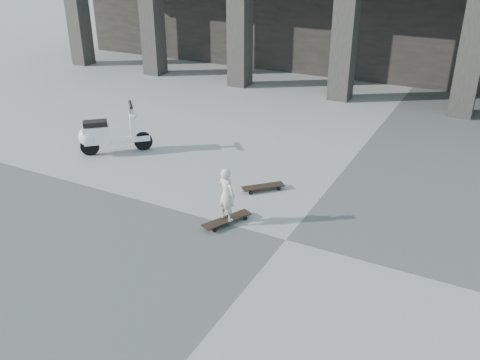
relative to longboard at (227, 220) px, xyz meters
The scene contains 5 objects.
ground 1.14m from the longboard, ahead, with size 90.00×90.00×0.00m, color #4C4C4A.
longboard is the anchor object (origin of this frame).
skateboard_spare 1.50m from the longboard, 89.99° to the left, with size 0.76×0.76×0.10m.
child 0.51m from the longboard, ahead, with size 0.36×0.23×0.98m, color beige.
scooter 4.44m from the longboard, 159.80° to the left, with size 1.33×1.26×1.17m.
Camera 1 is at (2.71, -6.80, 4.58)m, focal length 38.00 mm.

